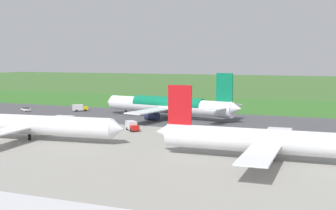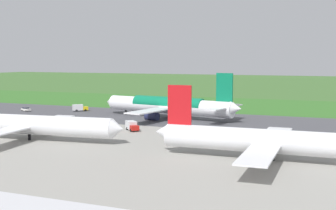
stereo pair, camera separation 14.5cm
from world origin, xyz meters
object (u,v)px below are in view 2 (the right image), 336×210
(airliner_parked_mid, at_px, (28,124))
(traffic_cone_orange, at_px, (198,105))
(airliner_parked_near, at_px, (272,141))
(service_truck_baggage, at_px, (132,126))
(service_car_ops, at_px, (38,120))
(airliner_main, at_px, (169,105))
(service_car_followme, at_px, (26,109))
(service_truck_fuel, at_px, (80,108))
(no_stopping_sign, at_px, (214,103))

(airliner_parked_mid, xyz_separation_m, traffic_cone_orange, (-13.82, -94.01, -3.76))
(airliner_parked_near, height_order, service_truck_baggage, airliner_parked_near)
(airliner_parked_near, height_order, service_car_ops, airliner_parked_near)
(airliner_parked_near, relative_size, traffic_cone_orange, 91.86)
(airliner_main, bearing_deg, service_car_followme, 2.67)
(traffic_cone_orange, bearing_deg, service_truck_fuel, 46.26)
(airliner_main, relative_size, service_truck_baggage, 9.43)
(airliner_parked_near, bearing_deg, service_car_ops, -18.33)
(airliner_parked_mid, bearing_deg, service_truck_baggage, -127.54)
(service_car_followme, bearing_deg, airliner_parked_mid, 130.24)
(service_car_ops, relative_size, no_stopping_sign, 1.85)
(airliner_main, distance_m, airliner_parked_mid, 54.26)
(service_car_followme, relative_size, no_stopping_sign, 1.85)
(airliner_main, distance_m, traffic_cone_orange, 42.93)
(airliner_parked_near, distance_m, service_car_ops, 81.45)
(service_car_ops, bearing_deg, traffic_cone_orange, -114.21)
(airliner_main, bearing_deg, airliner_parked_near, 129.76)
(airliner_main, bearing_deg, airliner_parked_mid, 71.40)
(service_truck_baggage, bearing_deg, traffic_cone_orange, -87.01)
(service_car_ops, xyz_separation_m, traffic_cone_orange, (-30.84, -68.59, -0.57))
(traffic_cone_orange, bearing_deg, service_truck_baggage, 92.99)
(service_truck_baggage, xyz_separation_m, no_stopping_sign, (-4.12, -68.96, 0.06))
(airliner_parked_mid, distance_m, service_car_followme, 63.87)
(service_car_followme, distance_m, traffic_cone_orange, 71.29)
(airliner_parked_near, bearing_deg, service_truck_baggage, -28.30)
(service_truck_fuel, bearing_deg, traffic_cone_orange, -133.74)
(airliner_parked_near, bearing_deg, no_stopping_sign, -67.24)
(airliner_parked_near, bearing_deg, service_truck_fuel, -34.58)
(service_truck_fuel, distance_m, traffic_cone_orange, 51.88)
(airliner_parked_near, distance_m, service_truck_fuel, 99.96)
(airliner_main, height_order, traffic_cone_orange, airliner_main)
(airliner_parked_near, bearing_deg, airliner_main, -50.24)
(service_car_ops, xyz_separation_m, no_stopping_sign, (-38.68, -66.36, 0.62))
(airliner_parked_mid, bearing_deg, service_truck_fuel, -68.70)
(traffic_cone_orange, bearing_deg, service_car_followme, 39.48)
(airliner_parked_near, bearing_deg, airliner_parked_mid, -0.17)
(airliner_parked_near, relative_size, service_car_followme, 11.11)
(airliner_main, xyz_separation_m, service_car_ops, (34.33, 26.00, -3.51))
(airliner_main, relative_size, airliner_parked_mid, 1.06)
(service_truck_baggage, xyz_separation_m, traffic_cone_orange, (3.72, -71.19, -1.13))
(airliner_main, xyz_separation_m, airliner_parked_near, (-42.92, 51.60, -0.32))
(service_car_followme, distance_m, no_stopping_sign, 76.21)
(service_truck_baggage, distance_m, service_car_ops, 34.66)
(airliner_parked_mid, height_order, service_truck_fuel, airliner_parked_mid)
(service_car_followme, relative_size, service_truck_fuel, 0.79)
(no_stopping_sign, bearing_deg, service_car_ops, 59.76)
(service_car_ops, relative_size, traffic_cone_orange, 8.24)
(service_car_followme, bearing_deg, service_truck_baggage, 156.23)
(service_truck_fuel, distance_m, no_stopping_sign, 56.13)
(airliner_parked_mid, distance_m, no_stopping_sign, 94.33)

